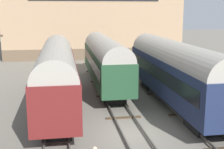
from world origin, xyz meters
TOP-DOWN VIEW (x-y plane):
  - ground_plane at (0.00, 0.00)m, footprint 200.00×200.00m
  - track_left at (-4.76, 0.00)m, footprint 2.60×60.00m
  - track_middle at (0.00, 0.00)m, footprint 2.60×60.00m
  - track_right at (4.76, 0.00)m, footprint 2.60×60.00m
  - train_car_maroon at (-4.76, 6.35)m, footprint 2.94×17.25m
  - train_car_navy at (4.76, 5.74)m, footprint 3.03×17.91m
  - train_car_green at (0.00, 12.72)m, footprint 2.90×16.71m
  - warehouse_building at (0.99, 35.77)m, footprint 28.68×10.38m

SIDE VIEW (x-z plane):
  - ground_plane at x=0.00m, z-range 0.00..0.00m
  - track_left at x=-4.76m, z-range 0.01..0.27m
  - track_middle at x=0.00m, z-range 0.01..0.27m
  - track_right at x=4.76m, z-range 0.01..0.27m
  - train_car_green at x=0.00m, z-range 0.36..5.46m
  - train_car_maroon at x=-4.76m, z-range 0.37..5.63m
  - train_car_navy at x=4.76m, z-range 0.37..5.68m
  - warehouse_building at x=0.99m, z-range 0.00..17.71m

